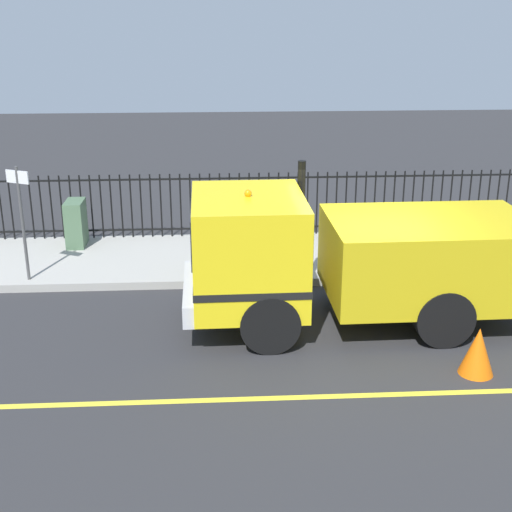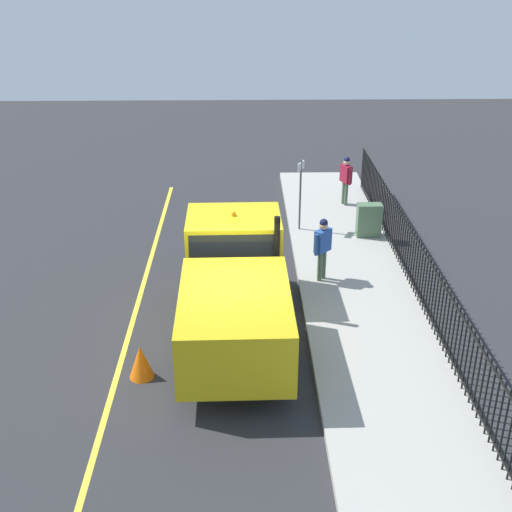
{
  "view_description": "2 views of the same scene",
  "coord_description": "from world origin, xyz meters",
  "px_view_note": "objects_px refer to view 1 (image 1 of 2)",
  "views": [
    {
      "loc": [
        -11.03,
        2.56,
        5.16
      ],
      "look_at": [
        0.74,
        1.86,
        0.97
      ],
      "focal_mm": 49.06,
      "sensor_mm": 36.0,
      "label": 1
    },
    {
      "loc": [
        0.17,
        -12.64,
        8.13
      ],
      "look_at": [
        0.46,
        1.54,
        1.44
      ],
      "focal_mm": 46.03,
      "sensor_mm": 36.0,
      "label": 2
    }
  ],
  "objects_px": {
    "utility_cabinet": "(76,223)",
    "street_sign": "(21,210)",
    "worker_standing": "(205,220)",
    "traffic_cone": "(478,351)",
    "work_truck": "(336,253)"
  },
  "relations": [
    {
      "from": "utility_cabinet",
      "to": "street_sign",
      "type": "bearing_deg",
      "value": 164.39
    },
    {
      "from": "worker_standing",
      "to": "traffic_cone",
      "type": "distance_m",
      "value": 5.89
    },
    {
      "from": "worker_standing",
      "to": "street_sign",
      "type": "distance_m",
      "value": 3.48
    },
    {
      "from": "utility_cabinet",
      "to": "traffic_cone",
      "type": "distance_m",
      "value": 9.13
    },
    {
      "from": "traffic_cone",
      "to": "street_sign",
      "type": "height_order",
      "value": "street_sign"
    },
    {
      "from": "work_truck",
      "to": "worker_standing",
      "type": "height_order",
      "value": "work_truck"
    },
    {
      "from": "work_truck",
      "to": "utility_cabinet",
      "type": "distance_m",
      "value": 6.52
    },
    {
      "from": "work_truck",
      "to": "utility_cabinet",
      "type": "relative_size",
      "value": 5.8
    },
    {
      "from": "utility_cabinet",
      "to": "street_sign",
      "type": "relative_size",
      "value": 0.45
    },
    {
      "from": "traffic_cone",
      "to": "worker_standing",
      "type": "bearing_deg",
      "value": 43.98
    },
    {
      "from": "worker_standing",
      "to": "utility_cabinet",
      "type": "bearing_deg",
      "value": -167.95
    },
    {
      "from": "utility_cabinet",
      "to": "traffic_cone",
      "type": "height_order",
      "value": "utility_cabinet"
    },
    {
      "from": "traffic_cone",
      "to": "utility_cabinet",
      "type": "bearing_deg",
      "value": 49.36
    },
    {
      "from": "work_truck",
      "to": "worker_standing",
      "type": "distance_m",
      "value": 3.17
    },
    {
      "from": "work_truck",
      "to": "traffic_cone",
      "type": "relative_size",
      "value": 8.0
    }
  ]
}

